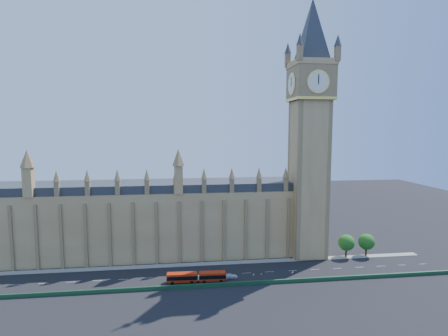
{
  "coord_description": "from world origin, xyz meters",
  "views": [
    {
      "loc": [
        -9.22,
        -110.09,
        47.47
      ],
      "look_at": [
        5.8,
        10.0,
        34.27
      ],
      "focal_mm": 28.0,
      "sensor_mm": 36.0,
      "label": 1
    }
  ],
  "objects": [
    {
      "name": "red_bus",
      "position": [
        -4.78,
        -5.0,
        1.64
      ],
      "size": [
        18.42,
        3.45,
        3.12
      ],
      "rotation": [
        0.0,
        0.0,
        -0.03
      ],
      "color": "#B5240C",
      "rests_on": "ground"
    },
    {
      "name": "palace_westminster",
      "position": [
        -25.0,
        22.0,
        13.86
      ],
      "size": [
        120.0,
        20.0,
        28.0
      ],
      "color": "#A2814E",
      "rests_on": "ground"
    },
    {
      "name": "ground",
      "position": [
        0.0,
        0.0,
        0.0
      ],
      "size": [
        400.0,
        400.0,
        0.0
      ],
      "primitive_type": "plane",
      "color": "black",
      "rests_on": "ground"
    },
    {
      "name": "tree_east_near",
      "position": [
        52.22,
        10.08,
        5.64
      ],
      "size": [
        6.0,
        6.0,
        8.5
      ],
      "color": "#382619",
      "rests_on": "ground"
    },
    {
      "name": "cone_c",
      "position": [
        27.51,
        -1.93,
        0.35
      ],
      "size": [
        0.48,
        0.48,
        0.72
      ],
      "rotation": [
        0.0,
        0.0,
        0.07
      ],
      "color": "black",
      "rests_on": "ground"
    },
    {
      "name": "elizabeth_tower",
      "position": [
        38.0,
        13.99,
        54.56
      ],
      "size": [
        20.59,
        20.59,
        105.0
      ],
      "color": "#A2814E",
      "rests_on": "ground"
    },
    {
      "name": "kerb_north",
      "position": [
        0.0,
        9.5,
        0.08
      ],
      "size": [
        160.0,
        3.0,
        0.16
      ],
      "primitive_type": "cube",
      "color": "gray",
      "rests_on": "ground"
    },
    {
      "name": "car_silver",
      "position": [
        2.0,
        -4.3,
        0.73
      ],
      "size": [
        4.54,
        1.93,
        1.46
      ],
      "primitive_type": "imported",
      "rotation": [
        0.0,
        0.0,
        1.48
      ],
      "color": "#ADAEB5",
      "rests_on": "ground"
    },
    {
      "name": "bridge_parapet",
      "position": [
        0.0,
        -9.0,
        0.6
      ],
      "size": [
        160.0,
        0.6,
        1.2
      ],
      "primitive_type": "cube",
      "color": "#1E4C2D",
      "rests_on": "ground"
    },
    {
      "name": "cone_b",
      "position": [
        27.07,
        -2.44,
        0.36
      ],
      "size": [
        0.54,
        0.54,
        0.73
      ],
      "rotation": [
        0.0,
        0.0,
        -0.19
      ],
      "color": "black",
      "rests_on": "ground"
    },
    {
      "name": "cone_a",
      "position": [
        14.0,
        -2.47,
        0.37
      ],
      "size": [
        0.53,
        0.53,
        0.75
      ],
      "rotation": [
        0.0,
        0.0,
        0.14
      ],
      "color": "black",
      "rests_on": "ground"
    },
    {
      "name": "tree_east_far",
      "position": [
        60.22,
        10.08,
        5.64
      ],
      "size": [
        6.0,
        6.0,
        8.5
      ],
      "color": "#382619",
      "rests_on": "ground"
    },
    {
      "name": "cone_d",
      "position": [
        16.62,
        -2.29,
        0.33
      ],
      "size": [
        0.44,
        0.44,
        0.67
      ],
      "rotation": [
        0.0,
        0.0,
        -0.03
      ],
      "color": "black",
      "rests_on": "ground"
    },
    {
      "name": "car_grey",
      "position": [
        -0.99,
        -3.94,
        0.68
      ],
      "size": [
        4.17,
        2.07,
        1.37
      ],
      "primitive_type": "imported",
      "rotation": [
        0.0,
        0.0,
        1.46
      ],
      "color": "#43464B",
      "rests_on": "ground"
    },
    {
      "name": "car_white",
      "position": [
        6.0,
        -3.49,
        0.73
      ],
      "size": [
        5.15,
        2.29,
        1.47
      ],
      "primitive_type": "imported",
      "rotation": [
        0.0,
        0.0,
        1.62
      ],
      "color": "silver",
      "rests_on": "ground"
    }
  ]
}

